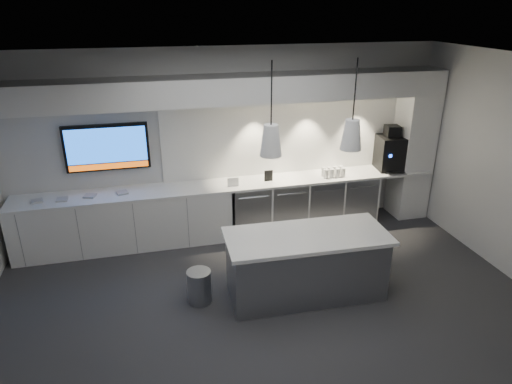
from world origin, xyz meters
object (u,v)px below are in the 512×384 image
object	(u,v)px
bin	(199,286)
coffee_machine	(390,151)
wall_tv	(107,147)
island	(306,264)

from	to	relation	value
bin	coffee_machine	distance (m)	4.12
wall_tv	island	size ratio (longest dim) A/B	0.59
island	coffee_machine	xyz separation A→B (m)	(2.20, 1.95, 0.77)
island	bin	bearing A→B (deg)	174.76
wall_tv	bin	size ratio (longest dim) A/B	2.83
wall_tv	coffee_machine	xyz separation A→B (m)	(4.66, -0.25, -0.34)
wall_tv	coffee_machine	distance (m)	4.68
coffee_machine	island	bearing A→B (deg)	-130.71
bin	coffee_machine	size ratio (longest dim) A/B	0.57
wall_tv	coffee_machine	bearing A→B (deg)	-3.03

